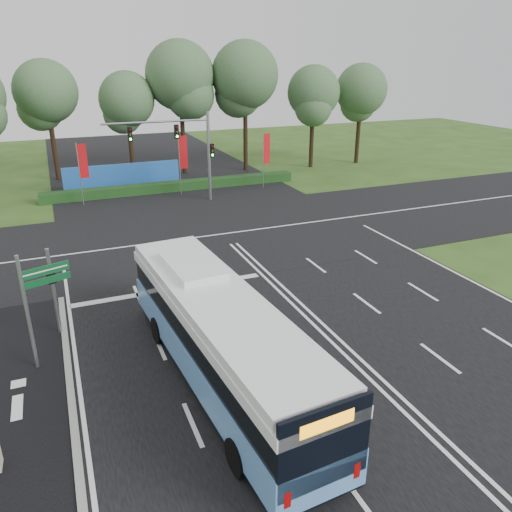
{
  "coord_description": "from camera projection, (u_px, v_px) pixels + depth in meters",
  "views": [
    {
      "loc": [
        -9.56,
        -17.54,
        10.94
      ],
      "look_at": [
        -1.55,
        2.0,
        2.46
      ],
      "focal_mm": 35.0,
      "sensor_mm": 36.0,
      "label": 1
    }
  ],
  "objects": [
    {
      "name": "traffic_light_gantry",
      "position": [
        186.0,
        144.0,
        38.43
      ],
      "size": [
        8.41,
        0.28,
        7.0
      ],
      "color": "gray",
      "rests_on": "ground"
    },
    {
      "name": "banner_flag_mid",
      "position": [
        182.0,
        156.0,
        41.07
      ],
      "size": [
        0.75,
        0.1,
        5.05
      ],
      "rotation": [
        0.0,
        0.0,
        0.06
      ],
      "color": "gray",
      "rests_on": "ground"
    },
    {
      "name": "banner_flag_left",
      "position": [
        82.0,
        165.0,
        38.16
      ],
      "size": [
        0.72,
        0.16,
        4.9
      ],
      "rotation": [
        0.0,
        0.0,
        -0.15
      ],
      "color": "gray",
      "rests_on": "ground"
    },
    {
      "name": "eucalyptus_row",
      "position": [
        150.0,
        87.0,
        45.23
      ],
      "size": [
        48.48,
        9.47,
        12.5
      ],
      "color": "black",
      "rests_on": "ground"
    },
    {
      "name": "kerb_strip",
      "position": [
        73.0,
        413.0,
        16.34
      ],
      "size": [
        0.25,
        18.0,
        0.12
      ],
      "primitive_type": "cube",
      "color": "gray",
      "rests_on": "ground"
    },
    {
      "name": "road_cross",
      "position": [
        220.0,
        235.0,
        32.79
      ],
      "size": [
        120.0,
        14.0,
        0.05
      ],
      "primitive_type": "cube",
      "color": "black",
      "rests_on": "ground"
    },
    {
      "name": "city_bus",
      "position": [
        221.0,
        337.0,
        17.31
      ],
      "size": [
        3.66,
        13.05,
        3.7
      ],
      "rotation": [
        0.0,
        0.0,
        0.08
      ],
      "color": "#598FD0",
      "rests_on": "ground"
    },
    {
      "name": "street_sign",
      "position": [
        35.0,
        298.0,
        17.98
      ],
      "size": [
        1.71,
        0.64,
        4.58
      ],
      "rotation": [
        0.0,
        0.0,
        0.32
      ],
      "color": "gray",
      "rests_on": "ground"
    },
    {
      "name": "pedestrian_signal",
      "position": [
        53.0,
        289.0,
        20.34
      ],
      "size": [
        0.36,
        0.43,
        3.85
      ],
      "rotation": [
        0.0,
        0.0,
        0.37
      ],
      "color": "gray",
      "rests_on": "ground"
    },
    {
      "name": "banner_flag_right",
      "position": [
        266.0,
        152.0,
        43.46
      ],
      "size": [
        0.71,
        0.2,
        4.85
      ],
      "rotation": [
        0.0,
        0.0,
        0.22
      ],
      "color": "gray",
      "rests_on": "ground"
    },
    {
      "name": "hedge",
      "position": [
        175.0,
        186.0,
        43.38
      ],
      "size": [
        22.0,
        1.2,
        0.8
      ],
      "primitive_type": "cube",
      "color": "#193C16",
      "rests_on": "ground"
    },
    {
      "name": "blue_hoarding",
      "position": [
        123.0,
        176.0,
        43.86
      ],
      "size": [
        10.0,
        0.3,
        2.2
      ],
      "primitive_type": "cube",
      "color": "#2059AF",
      "rests_on": "ground"
    },
    {
      "name": "road_main",
      "position": [
        305.0,
        316.0,
        22.49
      ],
      "size": [
        20.0,
        120.0,
        0.04
      ],
      "primitive_type": "cube",
      "color": "black",
      "rests_on": "ground"
    },
    {
      "name": "ground",
      "position": [
        305.0,
        317.0,
        22.5
      ],
      "size": [
        120.0,
        120.0,
        0.0
      ],
      "primitive_type": "plane",
      "color": "#2C4A18",
      "rests_on": "ground"
    }
  ]
}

